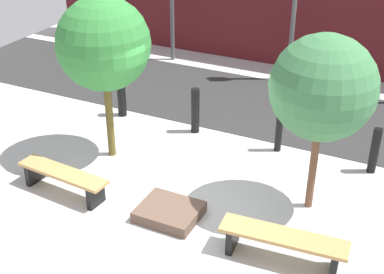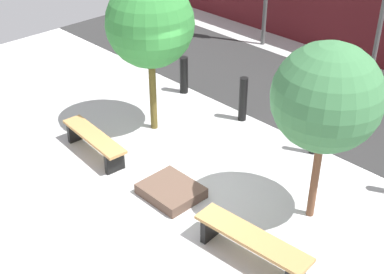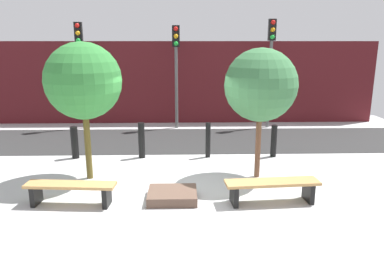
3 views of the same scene
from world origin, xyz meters
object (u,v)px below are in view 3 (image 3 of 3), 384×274
(bench_right, at_px, (272,187))
(bollard_far_left, at_px, (75,143))
(tree_behind_right_bench, at_px, (261,85))
(traffic_light_west, at_px, (80,57))
(bollard_left, at_px, (142,140))
(traffic_light_mid_west, at_px, (176,59))
(tree_behind_left_bench, at_px, (83,81))
(planter_bed, at_px, (172,195))
(bollard_right, at_px, (274,141))
(bollard_center, at_px, (208,140))
(bench_left, at_px, (71,189))
(traffic_light_mid_east, at_px, (271,55))

(bench_right, bearing_deg, bollard_far_left, 142.34)
(tree_behind_right_bench, relative_size, traffic_light_west, 0.79)
(bollard_left, bearing_deg, traffic_light_mid_west, 76.12)
(tree_behind_left_bench, bearing_deg, planter_bed, -33.49)
(bollard_right, bearing_deg, bollard_far_left, 180.00)
(tree_behind_left_bench, height_order, bollard_center, tree_behind_left_bench)
(bollard_left, height_order, bollard_center, bollard_left)
(traffic_light_mid_west, bearing_deg, planter_bed, -90.00)
(bench_left, relative_size, traffic_light_mid_west, 0.48)
(bench_left, height_order, bollard_left, bollard_left)
(traffic_light_mid_west, bearing_deg, traffic_light_mid_east, 0.01)
(traffic_light_west, relative_size, traffic_light_mid_east, 0.97)
(traffic_light_mid_east, bearing_deg, bollard_far_left, -148.97)
(bollard_center, xyz_separation_m, traffic_light_mid_west, (-0.96, 3.88, 2.14))
(planter_bed, xyz_separation_m, bollard_right, (2.87, 3.03, 0.37))
(bollard_far_left, height_order, traffic_light_mid_west, traffic_light_mid_west)
(tree_behind_left_bench, relative_size, bollard_far_left, 3.53)
(traffic_light_west, bearing_deg, bollard_far_left, -79.82)
(bench_left, height_order, traffic_light_mid_east, traffic_light_mid_east)
(planter_bed, xyz_separation_m, bollard_left, (-0.96, 3.03, 0.42))
(planter_bed, height_order, bollard_right, bollard_right)
(bollard_right, height_order, traffic_light_mid_east, traffic_light_mid_east)
(bench_left, distance_m, planter_bed, 2.09)
(bollard_center, relative_size, traffic_light_west, 0.26)
(bench_right, bearing_deg, tree_behind_left_bench, 154.70)
(tree_behind_left_bench, distance_m, tree_behind_right_bench, 4.14)
(bench_left, xyz_separation_m, traffic_light_mid_east, (5.64, 7.10, 2.46))
(traffic_light_west, height_order, traffic_light_mid_east, traffic_light_mid_east)
(planter_bed, bearing_deg, bollard_far_left, 133.51)
(bench_left, xyz_separation_m, traffic_light_west, (-1.50, 7.10, 2.39))
(tree_behind_right_bench, distance_m, bollard_center, 2.66)
(tree_behind_left_bench, distance_m, traffic_light_mid_east, 7.91)
(bollard_far_left, distance_m, bollard_center, 3.83)
(bench_left, height_order, bollard_right, bollard_right)
(bench_left, bearing_deg, bollard_right, 37.66)
(bollard_center, bearing_deg, traffic_light_mid_east, 56.03)
(bollard_right, relative_size, traffic_light_mid_west, 0.24)
(bollard_far_left, height_order, bollard_right, bollard_right)
(bollard_far_left, relative_size, bollard_center, 0.91)
(bollard_far_left, xyz_separation_m, bollard_left, (1.92, 0.00, 0.05))
(bench_left, bearing_deg, tree_behind_right_bench, 25.30)
(planter_bed, bearing_deg, bench_right, -5.52)
(traffic_light_mid_east, bearing_deg, tree_behind_left_bench, -135.54)
(tree_behind_left_bench, height_order, bollard_right, tree_behind_left_bench)
(bollard_center, distance_m, traffic_light_mid_west, 4.53)
(planter_bed, xyz_separation_m, traffic_light_mid_east, (3.57, 6.90, 2.70))
(bollard_far_left, height_order, bollard_left, bollard_left)
(planter_bed, distance_m, tree_behind_left_bench, 3.37)
(tree_behind_left_bench, height_order, traffic_light_mid_west, traffic_light_mid_west)
(bench_right, xyz_separation_m, bollard_left, (-3.03, 3.23, 0.17))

